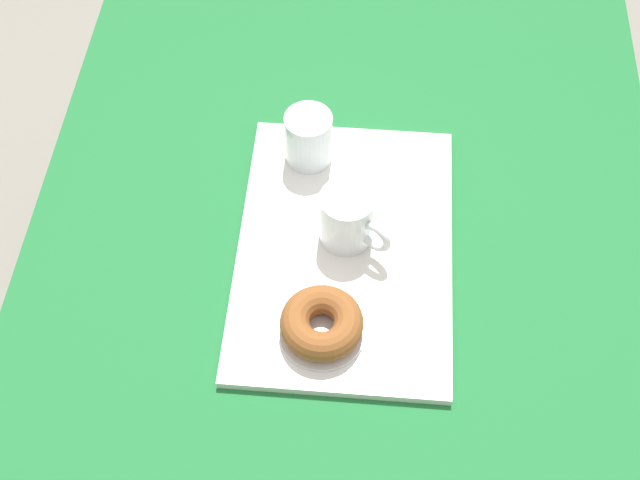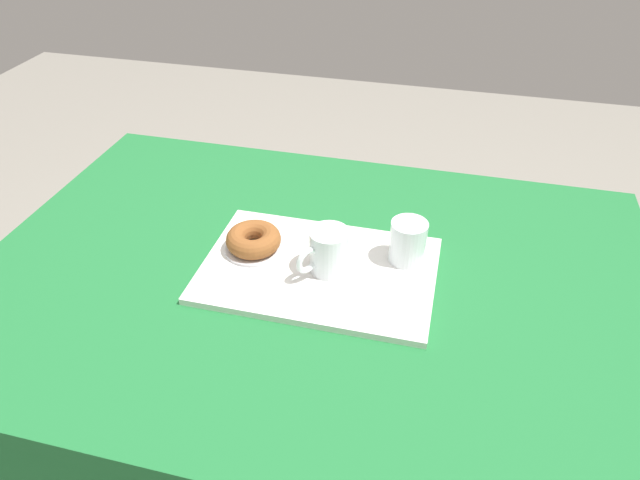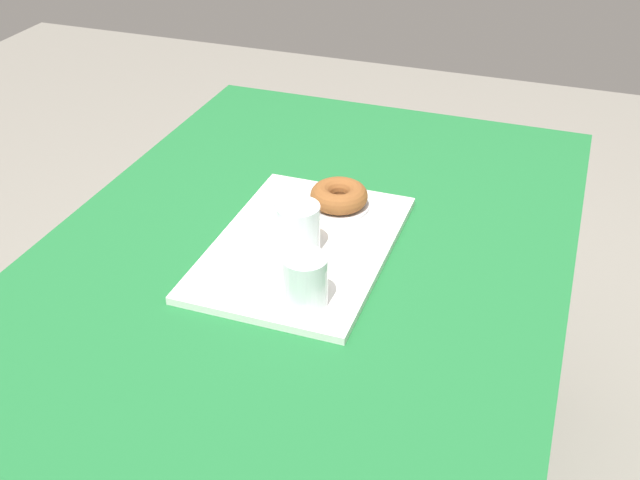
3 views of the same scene
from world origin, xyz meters
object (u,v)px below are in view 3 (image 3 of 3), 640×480
Objects in this scene: dining_table at (305,283)px; tea_mug_left at (299,229)px; donut_plate_left at (339,206)px; sugar_donut_left at (339,196)px; water_glass_near at (305,283)px; serving_tray at (304,246)px.

dining_table is 0.15m from tea_mug_left.
sugar_donut_left reaches higher than donut_plate_left.
water_glass_near is (-0.18, -0.07, 0.14)m from dining_table.
water_glass_near reaches higher than serving_tray.
dining_table is 0.17m from donut_plate_left.
serving_tray is (-0.01, -0.00, 0.09)m from dining_table.
sugar_donut_left is (0.14, -0.02, 0.13)m from dining_table.
dining_table is 0.19m from sugar_donut_left.
tea_mug_left is (-0.03, -0.00, 0.15)m from dining_table.
tea_mug_left is 0.17m from sugar_donut_left.
water_glass_near is (-0.17, -0.07, 0.05)m from serving_tray.
tea_mug_left reaches higher than sugar_donut_left.
serving_tray is 4.21× the size of tea_mug_left.
dining_table is at bearing 170.42° from donut_plate_left.
water_glass_near is 0.33m from donut_plate_left.
dining_table is 0.24m from water_glass_near.
serving_tray is at bearing 21.62° from water_glass_near.
serving_tray is at bearing -170.16° from dining_table.
sugar_donut_left is (0.32, 0.05, -0.01)m from water_glass_near.
dining_table is 12.47× the size of tea_mug_left.
tea_mug_left is at bearing 172.48° from donut_plate_left.
tea_mug_left is 0.17m from water_glass_near.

